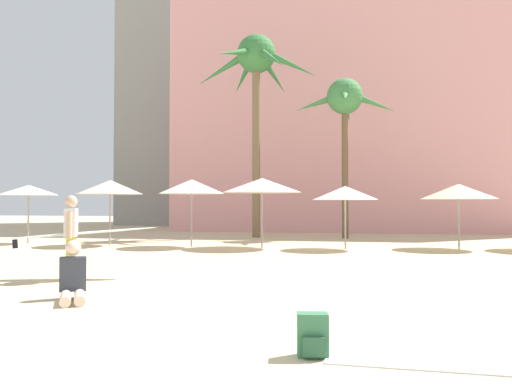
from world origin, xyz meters
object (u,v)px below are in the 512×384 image
object	(u,v)px
cafe_umbrella_2	(110,187)
cafe_umbrella_6	(262,185)
palm_tree_far_left	(256,68)
beach_towel	(429,356)
person_near_left	(74,234)
backpack	(313,336)
cafe_umbrella_4	(29,190)
cafe_umbrella_3	(345,193)
cafe_umbrella_1	(459,192)
person_mid_left	(73,279)
palm_tree_left	(345,104)
cafe_umbrella_0	(192,187)

from	to	relation	value
cafe_umbrella_2	cafe_umbrella_6	world-z (taller)	cafe_umbrella_6
palm_tree_far_left	cafe_umbrella_6	distance (m)	8.04
beach_towel	person_near_left	bearing A→B (deg)	146.42
cafe_umbrella_2	backpack	distance (m)	15.16
cafe_umbrella_4	backpack	distance (m)	17.52
cafe_umbrella_3	backpack	distance (m)	12.50
cafe_umbrella_1	person_mid_left	size ratio (longest dim) A/B	2.57
cafe_umbrella_3	cafe_umbrella_4	size ratio (longest dim) A/B	0.98
cafe_umbrella_3	person_mid_left	xyz separation A→B (m)	(-3.97, -10.12, -1.56)
cafe_umbrella_6	beach_towel	size ratio (longest dim) A/B	1.40
palm_tree_far_left	cafe_umbrella_3	bearing A→B (deg)	-53.73
cafe_umbrella_1	cafe_umbrella_2	world-z (taller)	cafe_umbrella_2
cafe_umbrella_4	palm_tree_far_left	bearing A→B (deg)	34.14
cafe_umbrella_4	beach_towel	bearing A→B (deg)	-43.65
cafe_umbrella_4	beach_towel	distance (m)	18.17
palm_tree_left	beach_towel	bearing A→B (deg)	-86.32
cafe_umbrella_1	backpack	bearing A→B (deg)	-106.10
person_mid_left	cafe_umbrella_2	bearing A→B (deg)	173.72
cafe_umbrella_6	backpack	xyz separation A→B (m)	(2.77, -12.42, -1.96)
palm_tree_left	beach_towel	distance (m)	18.91
palm_tree_left	beach_towel	xyz separation A→B (m)	(1.15, -17.90, -5.98)
cafe_umbrella_0	beach_towel	xyz separation A→B (m)	(6.40, -12.14, -2.12)
beach_towel	backpack	world-z (taller)	backpack
palm_tree_far_left	cafe_umbrella_3	distance (m)	9.14
palm_tree_far_left	cafe_umbrella_0	world-z (taller)	palm_tree_far_left
cafe_umbrella_2	person_mid_left	size ratio (longest dim) A/B	2.47
cafe_umbrella_0	person_mid_left	world-z (taller)	cafe_umbrella_0
cafe_umbrella_0	backpack	xyz separation A→B (m)	(5.29, -12.35, -1.93)
palm_tree_left	cafe_umbrella_2	size ratio (longest dim) A/B	2.97
palm_tree_far_left	backpack	world-z (taller)	palm_tree_far_left
cafe_umbrella_3	cafe_umbrella_2	bearing A→B (deg)	179.66
person_near_left	cafe_umbrella_6	bearing A→B (deg)	50.51
palm_tree_left	cafe_umbrella_4	world-z (taller)	palm_tree_left
backpack	palm_tree_left	bearing A→B (deg)	171.22
cafe_umbrella_1	cafe_umbrella_3	world-z (taller)	cafe_umbrella_1
cafe_umbrella_0	cafe_umbrella_4	distance (m)	6.67
cafe_umbrella_3	cafe_umbrella_4	distance (m)	12.03
backpack	person_mid_left	distance (m)	4.51
backpack	person_near_left	xyz separation A→B (m)	(-5.10, 4.32, 0.70)
palm_tree_left	cafe_umbrella_1	bearing A→B (deg)	-51.79
palm_tree_far_left	backpack	distance (m)	19.97
cafe_umbrella_0	backpack	bearing A→B (deg)	-66.80
palm_tree_far_left	backpack	bearing A→B (deg)	-77.29
cafe_umbrella_0	person_near_left	bearing A→B (deg)	-88.60
cafe_umbrella_2	cafe_umbrella_4	world-z (taller)	cafe_umbrella_2
cafe_umbrella_1	cafe_umbrella_6	bearing A→B (deg)	-173.18
cafe_umbrella_1	person_near_left	world-z (taller)	cafe_umbrella_1
palm_tree_far_left	backpack	xyz separation A→B (m)	(4.06, -18.02, -7.58)
cafe_umbrella_6	person_mid_left	xyz separation A→B (m)	(-1.13, -10.15, -1.84)
palm_tree_left	beach_towel	size ratio (longest dim) A/B	3.66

